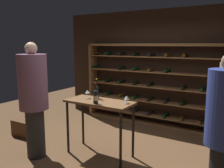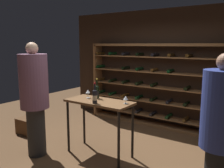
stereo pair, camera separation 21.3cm
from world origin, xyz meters
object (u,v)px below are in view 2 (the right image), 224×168
(wine_bottle_black_capsule, at_px, (97,91))
(wine_glass_stemmed_left, at_px, (88,92))
(person_guest_khaki, at_px, (34,94))
(wine_glass_stemmed_center, at_px, (126,98))
(wine_rack, at_px, (153,86))
(tasting_table, at_px, (99,108))
(wine_bottle_amber_reserve, at_px, (95,96))
(wine_crate, at_px, (28,126))
(person_guest_blue_shirt, at_px, (221,129))

(wine_bottle_black_capsule, bearing_deg, wine_glass_stemmed_left, -153.02)
(person_guest_khaki, xyz_separation_m, wine_glass_stemmed_center, (1.41, 0.72, -0.02))
(wine_rack, height_order, tasting_table, wine_rack)
(tasting_table, height_order, wine_bottle_amber_reserve, wine_bottle_amber_reserve)
(person_guest_khaki, bearing_deg, tasting_table, -147.24)
(wine_crate, bearing_deg, wine_bottle_amber_reserve, -3.25)
(person_guest_khaki, relative_size, wine_glass_stemmed_center, 14.98)
(person_guest_blue_shirt, height_order, wine_bottle_amber_reserve, person_guest_blue_shirt)
(wine_bottle_amber_reserve, bearing_deg, person_guest_blue_shirt, -7.00)
(wine_bottle_black_capsule, bearing_deg, wine_rack, 82.48)
(person_guest_blue_shirt, distance_m, wine_bottle_amber_reserve, 1.99)
(wine_rack, relative_size, wine_bottle_amber_reserve, 9.78)
(tasting_table, xyz_separation_m, wine_glass_stemmed_left, (-0.30, 0.06, 0.24))
(person_guest_khaki, relative_size, wine_crate, 4.15)
(wine_crate, relative_size, wine_glass_stemmed_center, 3.61)
(wine_bottle_amber_reserve, relative_size, wine_glass_stemmed_left, 2.31)
(person_guest_khaki, xyz_separation_m, person_guest_blue_shirt, (2.95, 0.20, -0.07))
(person_guest_blue_shirt, distance_m, wine_glass_stemmed_left, 2.38)
(wine_glass_stemmed_center, bearing_deg, wine_rack, 101.57)
(tasting_table, distance_m, person_guest_blue_shirt, 2.09)
(wine_bottle_black_capsule, distance_m, wine_glass_stemmed_left, 0.17)
(person_guest_blue_shirt, relative_size, wine_glass_stemmed_center, 14.04)
(tasting_table, xyz_separation_m, person_guest_khaki, (-0.92, -0.63, 0.24))
(person_guest_blue_shirt, bearing_deg, wine_crate, -142.57)
(person_guest_khaki, distance_m, person_guest_blue_shirt, 2.96)
(wine_crate, distance_m, wine_bottle_amber_reserve, 2.19)
(person_guest_blue_shirt, relative_size, wine_bottle_black_capsule, 5.15)
(person_guest_blue_shirt, xyz_separation_m, wine_bottle_amber_reserve, (-1.97, 0.24, 0.08))
(wine_rack, bearing_deg, wine_bottle_black_capsule, -97.52)
(person_guest_khaki, distance_m, wine_glass_stemmed_left, 0.93)
(tasting_table, height_order, wine_bottle_black_capsule, wine_bottle_black_capsule)
(wine_rack, xyz_separation_m, wine_crate, (-2.02, -2.07, -0.80))
(wine_glass_stemmed_center, bearing_deg, person_guest_khaki, -152.97)
(person_guest_blue_shirt, distance_m, wine_crate, 4.06)
(tasting_table, xyz_separation_m, person_guest_blue_shirt, (2.03, -0.43, 0.17))
(wine_glass_stemmed_center, bearing_deg, person_guest_blue_shirt, -18.55)
(wine_glass_stemmed_left, bearing_deg, wine_crate, -175.15)
(person_guest_khaki, height_order, wine_glass_stemmed_left, person_guest_khaki)
(wine_rack, bearing_deg, wine_crate, -134.16)
(wine_bottle_black_capsule, bearing_deg, tasting_table, -41.47)
(person_guest_blue_shirt, bearing_deg, wine_bottle_black_capsule, -152.03)
(wine_bottle_amber_reserve, height_order, wine_glass_stemmed_center, wine_bottle_amber_reserve)
(wine_glass_stemmed_left, bearing_deg, wine_bottle_amber_reserve, -34.86)
(wine_crate, height_order, wine_glass_stemmed_left, wine_glass_stemmed_left)
(tasting_table, height_order, wine_crate, tasting_table)
(person_guest_blue_shirt, bearing_deg, wine_rack, 171.13)
(wine_rack, distance_m, wine_bottle_black_capsule, 1.88)
(wine_bottle_black_capsule, distance_m, wine_glass_stemmed_center, 0.64)
(wine_crate, relative_size, wine_glass_stemmed_left, 3.15)
(wine_crate, bearing_deg, person_guest_blue_shirt, -5.12)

